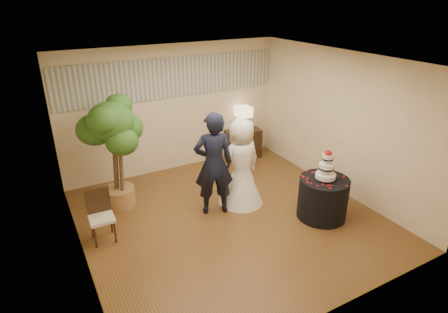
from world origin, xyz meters
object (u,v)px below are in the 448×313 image
groom (214,164)px  side_chair (101,217)px  wedding_cake (327,165)px  table_lamp (244,119)px  ficus_tree (115,154)px  console (243,144)px  bride (241,162)px  cake_table (323,198)px

groom → side_chair: 2.07m
side_chair → wedding_cake: bearing=-16.1°
table_lamp → ficus_tree: (-3.25, -0.82, 0.07)m
wedding_cake → console: size_ratio=0.65×
ficus_tree → bride: bearing=-25.5°
wedding_cake → ficus_tree: 3.78m
cake_table → wedding_cake: wedding_cake is taller
bride → table_lamp: bearing=-130.0°
side_chair → cake_table: bearing=-16.1°
bride → side_chair: 2.65m
console → ficus_tree: 3.43m
wedding_cake → console: (0.15, 2.97, -0.68)m
cake_table → side_chair: bearing=161.9°
bride → console: 2.21m
groom → bride: 0.62m
ficus_tree → cake_table: bearing=-34.7°
groom → cake_table: groom is taller
cake_table → table_lamp: table_lamp is taller
wedding_cake → console: wedding_cake is taller
bride → ficus_tree: (-2.09, 1.00, 0.23)m
wedding_cake → cake_table: bearing=0.0°
bride → cake_table: (1.02, -1.16, -0.47)m
wedding_cake → ficus_tree: size_ratio=0.26×
bride → console: bride is taller
groom → console: bearing=-115.7°
console → ficus_tree: (-3.25, -0.82, 0.72)m
console → ficus_tree: size_ratio=0.40×
bride → console: (1.16, 1.82, -0.49)m
table_lamp → ficus_tree: 3.36m
cake_table → wedding_cake: 0.66m
side_chair → table_lamp: bearing=27.3°
bride → cake_table: bearing=123.9°
groom → bride: size_ratio=1.13×
groom → wedding_cake: (1.63, -1.10, 0.07)m
ficus_tree → wedding_cake: bearing=-34.7°
groom → wedding_cake: bearing=163.7°
cake_table → side_chair: size_ratio=1.00×
groom → cake_table: bearing=163.7°
groom → ficus_tree: (-1.48, 1.05, 0.11)m
groom → bride: (0.61, 0.05, -0.11)m
groom → ficus_tree: 1.82m
groom → bride: bearing=-157.2°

